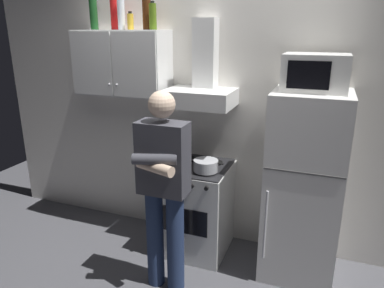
{
  "coord_description": "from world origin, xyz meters",
  "views": [
    {
      "loc": [
        1.0,
        -2.66,
        2.05
      ],
      "look_at": [
        0.0,
        0.0,
        1.15
      ],
      "focal_mm": 33.81,
      "sensor_mm": 36.0,
      "label": 1
    }
  ],
  "objects_px": {
    "refrigerator": "(304,187)",
    "bottle_rum_dark": "(147,14)",
    "range_hood": "(202,83)",
    "bottle_soda_red": "(114,14)",
    "cooking_pot": "(206,166)",
    "bottle_olive_oil": "(153,16)",
    "person_standing": "(163,187)",
    "bottle_vodka_clear": "(121,13)",
    "bottle_wine_green": "(93,10)",
    "microwave": "(315,73)",
    "upper_cabinet": "(122,63)",
    "bottle_spice_jar": "(130,21)",
    "stove_oven": "(196,208)"
  },
  "relations": [
    {
      "from": "refrigerator",
      "to": "bottle_rum_dark",
      "type": "bearing_deg",
      "value": 174.36
    },
    {
      "from": "range_hood",
      "to": "bottle_soda_red",
      "type": "height_order",
      "value": "bottle_soda_red"
    },
    {
      "from": "range_hood",
      "to": "bottle_soda_red",
      "type": "xyz_separation_m",
      "value": [
        -0.87,
        0.03,
        0.59
      ]
    },
    {
      "from": "cooking_pot",
      "to": "bottle_olive_oil",
      "type": "distance_m",
      "value": 1.38
    },
    {
      "from": "person_standing",
      "to": "bottle_vodka_clear",
      "type": "bearing_deg",
      "value": 135.08
    },
    {
      "from": "bottle_soda_red",
      "to": "bottle_wine_green",
      "type": "distance_m",
      "value": 0.2
    },
    {
      "from": "microwave",
      "to": "bottle_olive_oil",
      "type": "height_order",
      "value": "bottle_olive_oil"
    },
    {
      "from": "upper_cabinet",
      "to": "bottle_spice_jar",
      "type": "bearing_deg",
      "value": -12.12
    },
    {
      "from": "bottle_olive_oil",
      "to": "bottle_soda_red",
      "type": "bearing_deg",
      "value": 171.3
    },
    {
      "from": "range_hood",
      "to": "bottle_olive_oil",
      "type": "xyz_separation_m",
      "value": [
        -0.44,
        -0.03,
        0.56
      ]
    },
    {
      "from": "bottle_spice_jar",
      "to": "bottle_vodka_clear",
      "type": "relative_size",
      "value": 0.51
    },
    {
      "from": "microwave",
      "to": "cooking_pot",
      "type": "xyz_separation_m",
      "value": [
        -0.82,
        -0.14,
        -0.82
      ]
    },
    {
      "from": "stove_oven",
      "to": "bottle_rum_dark",
      "type": "xyz_separation_m",
      "value": [
        -0.53,
        0.15,
        1.75
      ]
    },
    {
      "from": "microwave",
      "to": "bottle_spice_jar",
      "type": "height_order",
      "value": "bottle_spice_jar"
    },
    {
      "from": "stove_oven",
      "to": "bottle_vodka_clear",
      "type": "distance_m",
      "value": 1.93
    },
    {
      "from": "range_hood",
      "to": "bottle_wine_green",
      "type": "height_order",
      "value": "bottle_wine_green"
    },
    {
      "from": "bottle_wine_green",
      "to": "bottle_spice_jar",
      "type": "bearing_deg",
      "value": 0.24
    },
    {
      "from": "upper_cabinet",
      "to": "bottle_rum_dark",
      "type": "relative_size",
      "value": 3.31
    },
    {
      "from": "range_hood",
      "to": "bottle_wine_green",
      "type": "distance_m",
      "value": 1.23
    },
    {
      "from": "upper_cabinet",
      "to": "bottle_olive_oil",
      "type": "bearing_deg",
      "value": -5.38
    },
    {
      "from": "bottle_rum_dark",
      "to": "person_standing",
      "type": "bearing_deg",
      "value": -57.41
    },
    {
      "from": "person_standing",
      "to": "bottle_wine_green",
      "type": "relative_size",
      "value": 4.57
    },
    {
      "from": "stove_oven",
      "to": "range_hood",
      "type": "distance_m",
      "value": 1.17
    },
    {
      "from": "upper_cabinet",
      "to": "bottle_spice_jar",
      "type": "relative_size",
      "value": 5.76
    },
    {
      "from": "refrigerator",
      "to": "bottle_olive_oil",
      "type": "relative_size",
      "value": 6.75
    },
    {
      "from": "stove_oven",
      "to": "bottle_olive_oil",
      "type": "xyz_separation_m",
      "value": [
        -0.44,
        0.09,
        1.73
      ]
    },
    {
      "from": "upper_cabinet",
      "to": "cooking_pot",
      "type": "height_order",
      "value": "upper_cabinet"
    },
    {
      "from": "bottle_vodka_clear",
      "to": "bottle_olive_oil",
      "type": "bearing_deg",
      "value": -4.59
    },
    {
      "from": "bottle_olive_oil",
      "to": "microwave",
      "type": "bearing_deg",
      "value": -2.99
    },
    {
      "from": "bottle_olive_oil",
      "to": "cooking_pot",
      "type": "bearing_deg",
      "value": -20.18
    },
    {
      "from": "person_standing",
      "to": "bottle_vodka_clear",
      "type": "xyz_separation_m",
      "value": [
        -0.73,
        0.72,
        1.3
      ]
    },
    {
      "from": "microwave",
      "to": "person_standing",
      "type": "relative_size",
      "value": 0.29
    },
    {
      "from": "bottle_spice_jar",
      "to": "bottle_olive_oil",
      "type": "xyz_separation_m",
      "value": [
        0.23,
        -0.01,
        0.04
      ]
    },
    {
      "from": "refrigerator",
      "to": "person_standing",
      "type": "relative_size",
      "value": 0.98
    },
    {
      "from": "range_hood",
      "to": "person_standing",
      "type": "bearing_deg",
      "value": -93.91
    },
    {
      "from": "bottle_wine_green",
      "to": "bottle_rum_dark",
      "type": "bearing_deg",
      "value": 5.5
    },
    {
      "from": "range_hood",
      "to": "stove_oven",
      "type": "bearing_deg",
      "value": -90.0
    },
    {
      "from": "microwave",
      "to": "bottle_olive_oil",
      "type": "relative_size",
      "value": 2.02
    },
    {
      "from": "bottle_spice_jar",
      "to": "range_hood",
      "type": "bearing_deg",
      "value": 2.44
    },
    {
      "from": "microwave",
      "to": "bottle_soda_red",
      "type": "xyz_separation_m",
      "value": [
        -1.82,
        0.14,
        0.45
      ]
    },
    {
      "from": "microwave",
      "to": "bottle_spice_jar",
      "type": "distance_m",
      "value": 1.67
    },
    {
      "from": "refrigerator",
      "to": "range_hood",
      "type": "bearing_deg",
      "value": 172.45
    },
    {
      "from": "bottle_wine_green",
      "to": "range_hood",
      "type": "bearing_deg",
      "value": 1.64
    },
    {
      "from": "upper_cabinet",
      "to": "bottle_rum_dark",
      "type": "height_order",
      "value": "bottle_rum_dark"
    },
    {
      "from": "stove_oven",
      "to": "bottle_olive_oil",
      "type": "bearing_deg",
      "value": 168.31
    },
    {
      "from": "person_standing",
      "to": "refrigerator",
      "type": "bearing_deg",
      "value": 31.23
    },
    {
      "from": "bottle_soda_red",
      "to": "bottle_olive_oil",
      "type": "distance_m",
      "value": 0.43
    },
    {
      "from": "person_standing",
      "to": "bottle_olive_oil",
      "type": "relative_size",
      "value": 6.92
    },
    {
      "from": "microwave",
      "to": "bottle_wine_green",
      "type": "height_order",
      "value": "bottle_wine_green"
    },
    {
      "from": "refrigerator",
      "to": "bottle_wine_green",
      "type": "height_order",
      "value": "bottle_wine_green"
    }
  ]
}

